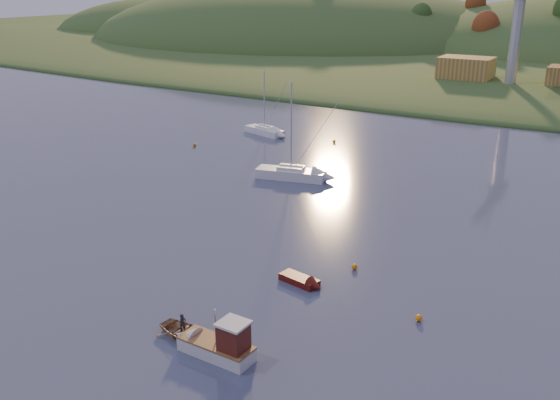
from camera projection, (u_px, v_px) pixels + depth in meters
The scene contains 17 objects.
shore_slope at pixel (536, 70), 166.36m from camera, with size 640.00×150.00×7.00m, color #29441B.
hill_left_far at pixel (183, 33), 283.46m from camera, with size 120.00×100.00×32.00m, color #29441B.
hill_left at pixel (302, 43), 237.81m from camera, with size 170.00×140.00×44.00m, color #29441B.
hillside_trees at pixel (548, 62), 182.60m from camera, with size 280.00×50.00×32.00m, color #224619, non-canonical shape.
wharf at pixel (526, 91), 128.64m from camera, with size 42.00×16.00×2.40m, color slate.
shed_west at pixel (466, 68), 134.46m from camera, with size 11.00×8.00×4.80m, color #976132.
dock_crane at pixel (517, 11), 121.80m from camera, with size 3.20×28.00×20.30m.
fishing_boat at pixel (211, 342), 40.19m from camera, with size 6.08×2.11×3.83m.
sailboat_near at pixel (291, 173), 75.73m from camera, with size 8.80×4.40×11.71m.
sailboat_far at pixel (265, 130), 97.57m from camera, with size 7.46×4.13×9.92m.
canoe at pixel (183, 332), 42.24m from camera, with size 2.72×3.81×0.79m, color #947051.
paddler at pixel (183, 327), 42.13m from camera, with size 0.53×0.35×1.47m, color black.
red_tender at pixel (306, 283), 49.30m from camera, with size 4.09×2.10×1.33m.
buoy_0 at pixel (419, 318), 44.24m from camera, with size 0.50×0.50×0.50m, color orange.
buoy_1 at pixel (355, 267), 52.13m from camera, with size 0.50×0.50×0.50m, color orange.
buoy_2 at pixel (195, 145), 90.58m from camera, with size 0.50×0.50×0.50m, color orange.
buoy_3 at pixel (334, 142), 92.36m from camera, with size 0.50×0.50×0.50m, color orange.
Camera 1 is at (26.48, -14.79, 22.93)m, focal length 40.00 mm.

